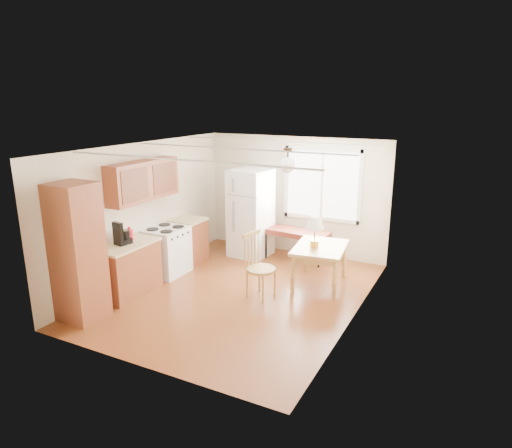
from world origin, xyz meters
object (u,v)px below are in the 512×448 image
Objects in this scene: refrigerator at (251,213)px; dining_table at (320,252)px; bench at (296,233)px; chair at (256,260)px.

dining_table is at bearing -19.47° from refrigerator.
chair is at bearing -82.99° from bench.
chair is (0.08, -1.96, 0.07)m from bench.
refrigerator is 2.13m from chair.
refrigerator is 1.47× the size of dining_table.
refrigerator reaches higher than dining_table.
bench is 1.28× the size of chair.
chair is (1.05, -1.82, -0.28)m from refrigerator.
refrigerator is at bearing 131.51° from chair.
dining_table is at bearing 61.96° from chair.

